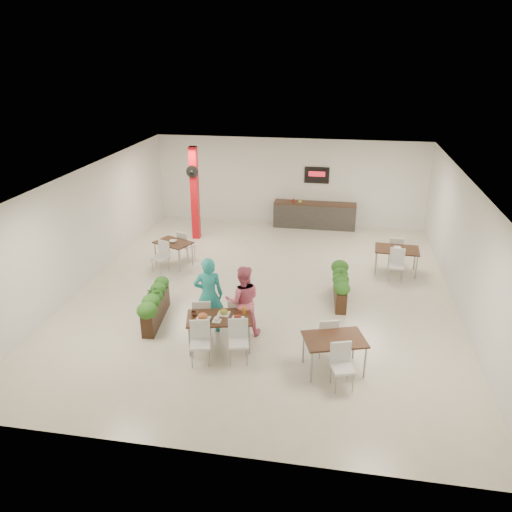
{
  "coord_description": "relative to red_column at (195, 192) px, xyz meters",
  "views": [
    {
      "loc": [
        1.87,
        -12.1,
        6.11
      ],
      "look_at": [
        -0.2,
        -0.14,
        1.1
      ],
      "focal_mm": 35.0,
      "sensor_mm": 36.0,
      "label": 1
    }
  ],
  "objects": [
    {
      "name": "planter_right",
      "position": [
        5.04,
        -3.94,
        -1.16
      ],
      "size": [
        0.48,
        1.73,
        0.9
      ],
      "rotation": [
        0.0,
        0.0,
        1.63
      ],
      "color": "black",
      "rests_on": "ground"
    },
    {
      "name": "service_counter",
      "position": [
        4.0,
        1.86,
        -1.15
      ],
      "size": [
        3.0,
        0.64,
        2.2
      ],
      "color": "#2C2A27",
      "rests_on": "ground"
    },
    {
      "name": "ground",
      "position": [
        3.0,
        -3.79,
        -1.64
      ],
      "size": [
        12.0,
        12.0,
        0.0
      ],
      "primitive_type": "plane",
      "color": "beige",
      "rests_on": "ground"
    },
    {
      "name": "red_column",
      "position": [
        0.0,
        0.0,
        0.0
      ],
      "size": [
        0.4,
        0.41,
        3.2
      ],
      "color": "red",
      "rests_on": "ground"
    },
    {
      "name": "side_table_a",
      "position": [
        -0.01,
        -2.43,
        -1.02
      ],
      "size": [
        1.28,
        1.65,
        0.92
      ],
      "rotation": [
        0.0,
        0.0,
        -0.42
      ],
      "color": "black",
      "rests_on": "ground"
    },
    {
      "name": "planter_left",
      "position": [
        0.66,
        -5.79,
        -1.15
      ],
      "size": [
        0.55,
        1.79,
        0.94
      ],
      "rotation": [
        0.0,
        0.0,
        1.68
      ],
      "color": "black",
      "rests_on": "ground"
    },
    {
      "name": "room_shell",
      "position": [
        3.0,
        -3.79,
        0.36
      ],
      "size": [
        10.1,
        12.1,
        3.22
      ],
      "color": "white",
      "rests_on": "ground"
    },
    {
      "name": "diner_woman",
      "position": [
        2.86,
        -6.01,
        -0.8
      ],
      "size": [
        0.95,
        0.82,
        1.69
      ],
      "primitive_type": "imported",
      "rotation": [
        0.0,
        0.0,
        3.38
      ],
      "color": "#E56588",
      "rests_on": "ground"
    },
    {
      "name": "main_table",
      "position": [
        2.45,
        -6.66,
        -1.01
      ],
      "size": [
        1.56,
        1.86,
        0.92
      ],
      "rotation": [
        0.0,
        0.0,
        0.24
      ],
      "color": "black",
      "rests_on": "ground"
    },
    {
      "name": "side_table_b",
      "position": [
        6.63,
        -1.84,
        -1.01
      ],
      "size": [
        1.3,
        1.64,
        0.92
      ],
      "rotation": [
        0.0,
        0.0,
        -0.06
      ],
      "color": "black",
      "rests_on": "ground"
    },
    {
      "name": "diner_man",
      "position": [
        2.06,
        -6.01,
        -0.72
      ],
      "size": [
        0.76,
        0.59,
        1.84
      ],
      "primitive_type": "imported",
      "rotation": [
        0.0,
        0.0,
        3.38
      ],
      "color": "teal",
      "rests_on": "ground"
    },
    {
      "name": "side_table_c",
      "position": [
        4.96,
        -7.11,
        -1.02
      ],
      "size": [
        1.41,
        1.67,
        0.92
      ],
      "rotation": [
        0.0,
        0.0,
        0.31
      ],
      "color": "black",
      "rests_on": "ground"
    }
  ]
}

